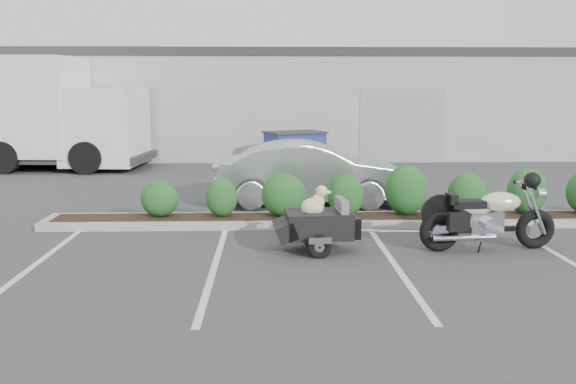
{
  "coord_description": "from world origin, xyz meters",
  "views": [
    {
      "loc": [
        -0.67,
        -9.36,
        2.63
      ],
      "look_at": [
        -0.34,
        1.55,
        0.75
      ],
      "focal_mm": 38.0,
      "sensor_mm": 36.0,
      "label": 1
    }
  ],
  "objects_px": {
    "sedan": "(311,173)",
    "delivery_truck": "(25,116)",
    "dumpster": "(295,150)",
    "motorcycle": "(489,218)",
    "pet_trailer": "(317,223)"
  },
  "relations": [
    {
      "from": "dumpster",
      "to": "delivery_truck",
      "type": "height_order",
      "value": "delivery_truck"
    },
    {
      "from": "motorcycle",
      "to": "sedan",
      "type": "relative_size",
      "value": 0.53
    },
    {
      "from": "sedan",
      "to": "delivery_truck",
      "type": "relative_size",
      "value": 0.54
    },
    {
      "from": "motorcycle",
      "to": "dumpster",
      "type": "bearing_deg",
      "value": 99.9
    },
    {
      "from": "sedan",
      "to": "dumpster",
      "type": "height_order",
      "value": "sedan"
    },
    {
      "from": "delivery_truck",
      "to": "sedan",
      "type": "bearing_deg",
      "value": -32.16
    },
    {
      "from": "pet_trailer",
      "to": "delivery_truck",
      "type": "xyz_separation_m",
      "value": [
        -8.66,
        10.49,
        1.26
      ]
    },
    {
      "from": "pet_trailer",
      "to": "sedan",
      "type": "xyz_separation_m",
      "value": [
        0.18,
        3.98,
        0.25
      ]
    },
    {
      "from": "dumpster",
      "to": "motorcycle",
      "type": "bearing_deg",
      "value": -99.1
    },
    {
      "from": "pet_trailer",
      "to": "motorcycle",
      "type": "bearing_deg",
      "value": -5.2
    },
    {
      "from": "motorcycle",
      "to": "sedan",
      "type": "distance_m",
      "value": 4.78
    },
    {
      "from": "delivery_truck",
      "to": "pet_trailer",
      "type": "bearing_deg",
      "value": -46.22
    },
    {
      "from": "motorcycle",
      "to": "dumpster",
      "type": "height_order",
      "value": "motorcycle"
    },
    {
      "from": "motorcycle",
      "to": "delivery_truck",
      "type": "bearing_deg",
      "value": 132.66
    },
    {
      "from": "sedan",
      "to": "motorcycle",
      "type": "bearing_deg",
      "value": -144.35
    }
  ]
}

